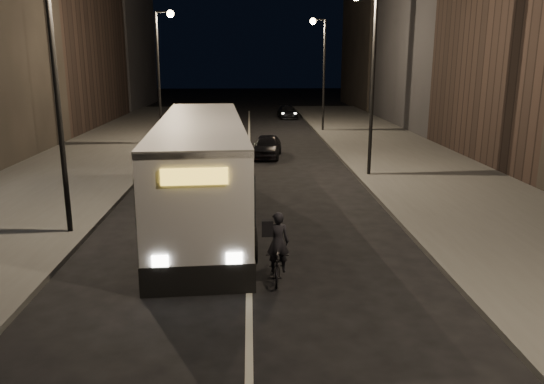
{
  "coord_description": "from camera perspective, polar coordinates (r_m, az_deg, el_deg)",
  "views": [
    {
      "loc": [
        0.06,
        -12.05,
        5.38
      ],
      "look_at": [
        0.7,
        3.39,
        1.5
      ],
      "focal_mm": 35.0,
      "sensor_mm": 36.0,
      "label": 1
    }
  ],
  "objects": [
    {
      "name": "sidewalk_right",
      "position": [
        27.89,
        15.29,
        2.64
      ],
      "size": [
        7.0,
        70.0,
        0.16
      ],
      "primitive_type": "cube",
      "color": "#3D3D3A",
      "rests_on": "ground"
    },
    {
      "name": "streetlight_right_far",
      "position": [
        40.39,
        5.26,
        14.01
      ],
      "size": [
        1.2,
        0.44,
        8.12
      ],
      "color": "black",
      "rests_on": "sidewalk_right"
    },
    {
      "name": "streetlight_right_mid",
      "position": [
        24.62,
        10.27,
        13.83
      ],
      "size": [
        1.2,
        0.44,
        8.12
      ],
      "color": "black",
      "rests_on": "sidewalk_right"
    },
    {
      "name": "ground",
      "position": [
        13.2,
        -2.48,
        -9.98
      ],
      "size": [
        180.0,
        180.0,
        0.0
      ],
      "primitive_type": "plane",
      "color": "black",
      "rests_on": "ground"
    },
    {
      "name": "car_mid",
      "position": [
        38.58,
        -5.18,
        7.06
      ],
      "size": [
        1.47,
        4.22,
        1.39
      ],
      "primitive_type": "imported",
      "rotation": [
        0.0,
        0.0,
        3.14
      ],
      "color": "#363538",
      "rests_on": "ground"
    },
    {
      "name": "cyclist_on_bicycle",
      "position": [
        13.21,
        0.59,
        -7.08
      ],
      "size": [
        0.64,
        1.62,
        1.83
      ],
      "rotation": [
        0.0,
        0.0,
        -0.06
      ],
      "color": "black",
      "rests_on": "ground"
    },
    {
      "name": "sidewalk_left",
      "position": [
        27.93,
        -20.21,
        2.28
      ],
      "size": [
        7.0,
        70.0,
        0.16
      ],
      "primitive_type": "cube",
      "color": "#3D3D3A",
      "rests_on": "ground"
    },
    {
      "name": "streetlight_left_near",
      "position": [
        16.93,
        -21.55,
        13.08
      ],
      "size": [
        1.2,
        0.44,
        8.12
      ],
      "color": "black",
      "rests_on": "sidewalk_left"
    },
    {
      "name": "car_near",
      "position": [
        29.92,
        -0.55,
        4.96
      ],
      "size": [
        1.93,
        3.85,
        1.26
      ],
      "primitive_type": "imported",
      "rotation": [
        0.0,
        0.0,
        -0.12
      ],
      "color": "black",
      "rests_on": "ground"
    },
    {
      "name": "streetlight_left_far",
      "position": [
        34.47,
        -11.73,
        13.78
      ],
      "size": [
        1.2,
        0.44,
        8.12
      ],
      "color": "black",
      "rests_on": "sidewalk_left"
    },
    {
      "name": "car_far",
      "position": [
        50.14,
        1.68,
        8.59
      ],
      "size": [
        1.87,
        4.05,
        1.14
      ],
      "primitive_type": "imported",
      "rotation": [
        0.0,
        0.0,
        0.07
      ],
      "color": "black",
      "rests_on": "ground"
    },
    {
      "name": "city_bus",
      "position": [
        18.28,
        -7.56,
        2.9
      ],
      "size": [
        3.64,
        12.89,
        3.43
      ],
      "rotation": [
        0.0,
        0.0,
        0.07
      ],
      "color": "silver",
      "rests_on": "ground"
    }
  ]
}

